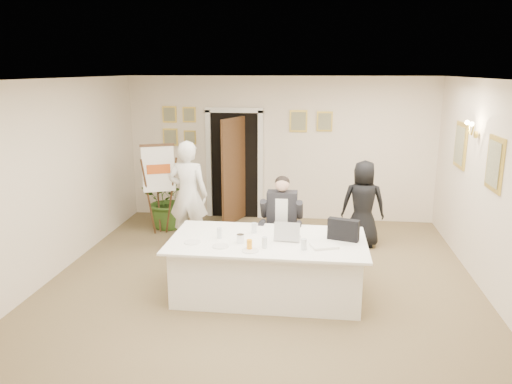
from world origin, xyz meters
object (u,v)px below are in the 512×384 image
object	(u,v)px
laptop_bag	(343,230)
steel_jug	(240,239)
conference_table	(268,267)
standing_man	(188,195)
oj_glass	(249,245)
standing_woman	(363,204)
paper_stack	(324,246)
flip_chart	(159,194)
laptop	(287,229)
seated_man	(282,222)
potted_palm	(169,199)

from	to	relation	value
laptop_bag	steel_jug	bearing A→B (deg)	-151.22
conference_table	steel_jug	xyz separation A→B (m)	(-0.33, -0.17, 0.44)
standing_man	oj_glass	bearing A→B (deg)	124.28
standing_woman	laptop_bag	bearing A→B (deg)	81.61
standing_woman	paper_stack	bearing A→B (deg)	77.35
flip_chart	oj_glass	xyz separation A→B (m)	(2.00, -2.67, 0.09)
standing_woman	laptop_bag	xyz separation A→B (m)	(-0.42, -1.98, 0.18)
oj_glass	laptop	bearing A→B (deg)	46.91
standing_man	laptop	size ratio (longest dim) A/B	5.12
conference_table	laptop	bearing A→B (deg)	11.38
conference_table	seated_man	world-z (taller)	seated_man
potted_palm	laptop_bag	distance (m)	4.03
standing_man	standing_woman	world-z (taller)	standing_man
seated_man	laptop_bag	bearing A→B (deg)	-48.37
seated_man	oj_glass	distance (m)	1.44
conference_table	standing_woman	xyz separation A→B (m)	(1.39, 2.07, 0.34)
conference_table	potted_palm	world-z (taller)	potted_palm
seated_man	standing_man	size ratio (longest dim) A/B	0.78
seated_man	laptop	distance (m)	0.97
flip_chart	steel_jug	world-z (taller)	flip_chart
laptop_bag	standing_woman	bearing A→B (deg)	95.23
laptop_bag	paper_stack	bearing A→B (deg)	-111.61
standing_man	oj_glass	distance (m)	2.46
seated_man	paper_stack	distance (m)	1.35
flip_chart	oj_glass	world-z (taller)	flip_chart
seated_man	paper_stack	xyz separation A→B (m)	(0.61, -1.20, 0.08)
flip_chart	standing_woman	size ratio (longest dim) A/B	1.10
oj_glass	steel_jug	size ratio (longest dim) A/B	1.18
laptop_bag	paper_stack	xyz separation A→B (m)	(-0.25, -0.30, -0.12)
potted_palm	laptop_bag	world-z (taller)	potted_palm
standing_man	paper_stack	world-z (taller)	standing_man
laptop	steel_jug	size ratio (longest dim) A/B	3.21
standing_woman	oj_glass	size ratio (longest dim) A/B	11.31
seated_man	flip_chart	distance (m)	2.62
flip_chart	standing_woman	world-z (taller)	flip_chart
conference_table	steel_jug	world-z (taller)	steel_jug
flip_chart	laptop	xyz separation A→B (m)	(2.43, -2.20, 0.16)
seated_man	standing_woman	world-z (taller)	standing_woman
laptop_bag	conference_table	bearing A→B (deg)	-157.23
laptop	oj_glass	distance (m)	0.64
standing_woman	potted_palm	size ratio (longest dim) A/B	1.32
conference_table	laptop_bag	xyz separation A→B (m)	(0.97, 0.09, 0.52)
steel_jug	conference_table	bearing A→B (deg)	27.31
standing_woman	oj_glass	world-z (taller)	standing_woman
standing_man	laptop_bag	bearing A→B (deg)	149.54
laptop	paper_stack	size ratio (longest dim) A/B	1.11
seated_man	standing_woman	xyz separation A→B (m)	(1.28, 1.08, 0.03)
steel_jug	flip_chart	bearing A→B (deg)	127.33
steel_jug	oj_glass	bearing A→B (deg)	-58.60
oj_glass	potted_palm	bearing A→B (deg)	122.23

